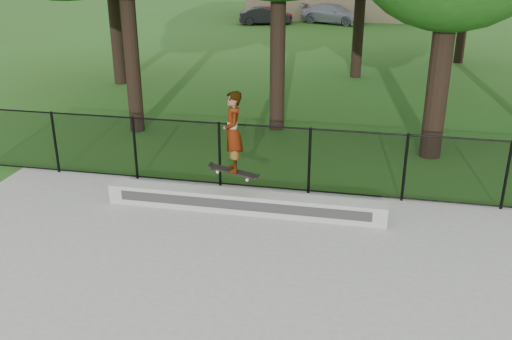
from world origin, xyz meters
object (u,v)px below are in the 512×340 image
object	(u,v)px
grind_ledge	(244,202)
skater_airborne	(233,134)
car_a	(267,14)
car_c	(333,14)
car_b	(264,16)

from	to	relation	value
grind_ledge	skater_airborne	world-z (taller)	skater_airborne
skater_airborne	car_a	bearing A→B (deg)	99.32
car_a	car_c	bearing A→B (deg)	-79.13
car_a	grind_ledge	bearing A→B (deg)	-169.07
car_a	car_c	world-z (taller)	car_c
car_a	car_b	distance (m)	0.68
car_a	skater_airborne	xyz separation A→B (m)	(4.74, -28.85, 1.16)
car_a	car_b	bearing A→B (deg)	174.24
grind_ledge	car_c	xyz separation A→B (m)	(-0.57, 29.53, 0.37)
car_c	skater_airborne	size ratio (longest dim) A/B	2.29
skater_airborne	car_c	bearing A→B (deg)	90.72
grind_ledge	car_b	xyz separation A→B (m)	(-5.01, 28.11, 0.29)
grind_ledge	car_b	distance (m)	28.56
car_b	car_c	world-z (taller)	car_c
grind_ledge	car_c	distance (m)	29.54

